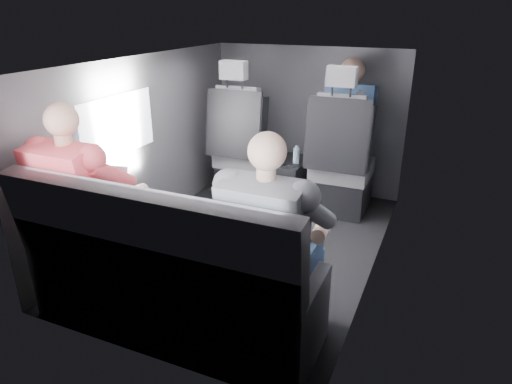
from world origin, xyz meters
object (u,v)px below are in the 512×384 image
at_px(front_seat_right, 340,169).
at_px(soda_cup, 280,155).
at_px(water_bottle, 296,156).
at_px(rear_bench, 171,282).
at_px(laptop_black, 287,222).
at_px(front_seat_left, 244,156).
at_px(laptop_white, 112,193).
at_px(passenger_front_right, 348,121).
at_px(center_console, 291,182).
at_px(passenger_rear_right, 274,243).
at_px(passenger_rear_left, 89,203).

relative_size(front_seat_right, soda_cup, 5.16).
bearing_deg(front_seat_right, water_bottle, -177.77).
relative_size(rear_bench, laptop_black, 4.42).
bearing_deg(rear_bench, front_seat_left, 103.31).
relative_size(front_seat_left, laptop_white, 3.22).
bearing_deg(water_bottle, soda_cup, 178.93).
relative_size(soda_cup, passenger_front_right, 0.29).
xyz_separation_m(center_console, passenger_rear_right, (0.55, -1.85, 0.42)).
bearing_deg(center_console, passenger_front_right, 26.77).
relative_size(water_bottle, passenger_rear_left, 0.13).
relative_size(front_seat_left, passenger_front_right, 1.48).
bearing_deg(passenger_rear_right, laptop_black, 93.77).
bearing_deg(passenger_rear_left, soda_cup, 74.65).
height_order(front_seat_right, laptop_white, front_seat_right).
relative_size(rear_bench, soda_cup, 6.53).
relative_size(soda_cup, laptop_black, 0.68).
height_order(water_bottle, laptop_white, laptop_white).
height_order(front_seat_right, laptop_black, front_seat_right).
bearing_deg(center_console, front_seat_right, -5.07).
xyz_separation_m(front_seat_left, center_console, (0.45, 0.04, -0.20)).
xyz_separation_m(soda_cup, laptop_white, (-0.46, -1.64, 0.17)).
height_order(center_console, passenger_front_right, passenger_front_right).
distance_m(center_console, rear_bench, 1.94).
xyz_separation_m(front_seat_left, rear_bench, (0.45, -1.90, -0.09)).
bearing_deg(passenger_front_right, laptop_black, -86.66).
distance_m(front_seat_left, passenger_rear_right, 2.08).
relative_size(front_seat_right, center_console, 2.64).
height_order(water_bottle, laptop_black, laptop_black).
distance_m(water_bottle, passenger_rear_right, 1.86).
xyz_separation_m(front_seat_right, laptop_white, (-1.00, -1.65, 0.24)).
bearing_deg(passenger_front_right, passenger_rear_right, -86.61).
distance_m(front_seat_left, water_bottle, 0.52).
distance_m(soda_cup, passenger_rear_right, 1.91).
height_order(front_seat_left, rear_bench, front_seat_left).
distance_m(center_console, passenger_rear_left, 1.98).
distance_m(front_seat_right, laptop_white, 1.94).
bearing_deg(passenger_rear_left, passenger_front_right, 63.74).
bearing_deg(water_bottle, laptop_white, -110.57).
distance_m(passenger_rear_left, passenger_rear_right, 1.14).
bearing_deg(passenger_rear_right, front_seat_right, 93.31).
relative_size(center_console, laptop_black, 1.33).
relative_size(center_console, passenger_rear_right, 0.40).
bearing_deg(passenger_rear_right, laptop_white, 171.84).
distance_m(laptop_black, passenger_rear_left, 1.15).
distance_m(water_bottle, passenger_rear_left, 1.91).
height_order(laptop_white, passenger_rear_right, passenger_rear_right).
bearing_deg(laptop_white, center_console, 71.89).
distance_m(center_console, passenger_rear_right, 1.97).
relative_size(front_seat_left, soda_cup, 5.16).
relative_size(center_console, water_bottle, 3.02).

